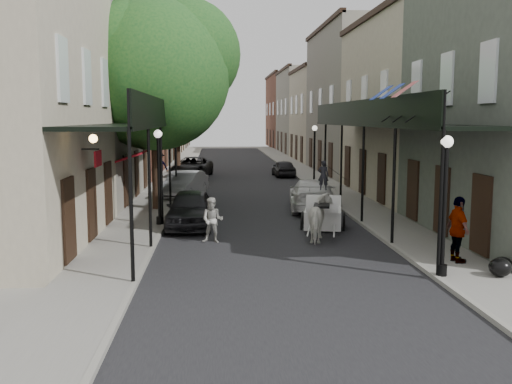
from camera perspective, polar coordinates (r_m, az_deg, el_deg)
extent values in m
plane|color=gray|center=(17.00, 2.40, -7.16)|extent=(140.00, 140.00, 0.00)
cube|color=black|center=(36.65, -1.05, 0.71)|extent=(8.00, 90.00, 0.01)
cube|color=gray|center=(36.73, -8.87, 0.72)|extent=(2.20, 90.00, 0.12)
cube|color=gray|center=(37.23, 6.66, 0.85)|extent=(2.20, 90.00, 0.12)
cube|color=#B5AA91|center=(46.85, -12.39, 8.42)|extent=(5.00, 80.00, 10.50)
cube|color=gray|center=(47.52, 8.83, 8.49)|extent=(5.00, 80.00, 10.50)
cube|color=black|center=(23.57, -11.74, 6.58)|extent=(2.20, 18.00, 0.12)
cube|color=black|center=(23.45, -9.21, 7.86)|extent=(0.06, 18.00, 1.00)
cylinder|color=black|center=(14.67, -12.39, -1.21)|extent=(0.10, 0.10, 4.00)
cylinder|color=black|center=(22.56, -9.44, 1.82)|extent=(0.10, 0.10, 4.00)
cylinder|color=black|center=(30.51, -8.02, 3.28)|extent=(0.10, 0.10, 4.00)
cube|color=black|center=(24.33, 12.45, 6.58)|extent=(2.20, 18.00, 0.12)
cube|color=black|center=(24.06, 10.06, 7.83)|extent=(0.06, 18.00, 1.00)
cylinder|color=black|center=(15.64, 18.00, -0.87)|extent=(0.10, 0.10, 4.00)
cylinder|color=black|center=(23.20, 10.64, 1.95)|extent=(0.10, 0.10, 4.00)
cylinder|color=black|center=(30.98, 6.93, 3.36)|extent=(0.10, 0.10, 4.00)
cylinder|color=#382619|center=(26.53, -9.95, 4.37)|extent=(0.44, 0.44, 5.60)
sphere|color=#17491D|center=(26.57, -10.11, 11.45)|extent=(6.80, 6.80, 6.80)
sphere|color=#17491D|center=(27.15, -7.09, 13.53)|extent=(5.10, 5.10, 5.10)
cylinder|color=#382619|center=(40.48, -7.89, 5.02)|extent=(0.44, 0.44, 5.04)
sphere|color=#17491D|center=(40.47, -7.97, 9.18)|extent=(6.00, 6.00, 6.00)
sphere|color=#17491D|center=(41.04, -6.23, 10.44)|extent=(4.50, 4.50, 4.50)
cylinder|color=black|center=(16.04, 18.07, -7.42)|extent=(0.28, 0.28, 0.30)
cylinder|color=black|center=(15.72, 18.30, -1.95)|extent=(0.12, 0.12, 3.40)
sphere|color=white|center=(15.54, 18.57, 4.80)|extent=(0.32, 0.32, 0.32)
cylinder|color=black|center=(22.82, -9.59, -2.81)|extent=(0.28, 0.28, 0.30)
cylinder|color=black|center=(22.60, -9.68, 1.06)|extent=(0.12, 0.12, 3.40)
sphere|color=white|center=(22.47, -9.78, 5.76)|extent=(0.32, 0.32, 0.32)
cylinder|color=black|center=(35.09, 5.82, 0.81)|extent=(0.28, 0.28, 0.30)
cylinder|color=black|center=(34.95, 5.85, 3.33)|extent=(0.12, 0.12, 3.40)
sphere|color=white|center=(34.87, 5.89, 6.37)|extent=(0.32, 0.32, 0.32)
imported|color=silver|center=(20.05, 6.57, -2.58)|extent=(1.27, 2.07, 1.63)
torus|color=black|center=(22.94, 4.75, -1.81)|extent=(0.36, 1.26, 1.27)
torus|color=black|center=(22.90, 8.80, -1.89)|extent=(0.36, 1.26, 1.27)
torus|color=black|center=(21.62, 5.04, -3.18)|extent=(0.21, 0.66, 0.66)
torus|color=black|center=(21.59, 8.29, -3.24)|extent=(0.21, 0.66, 0.66)
cube|color=white|center=(22.65, 6.77, -0.87)|extent=(1.73, 2.03, 0.69)
cube|color=white|center=(21.55, 6.72, 0.04)|extent=(1.27, 0.78, 0.12)
cube|color=white|center=(21.27, 6.72, 0.75)|extent=(1.18, 0.35, 0.49)
imported|color=black|center=(21.48, 6.75, 1.67)|extent=(0.45, 0.35, 1.11)
imported|color=#B4B2A9|center=(19.66, -4.37, -2.83)|extent=(0.88, 0.75, 1.58)
imported|color=gray|center=(38.13, -9.64, 2.53)|extent=(1.46, 1.32, 1.97)
imported|color=gray|center=(17.45, 19.56, -3.56)|extent=(0.55, 1.16, 1.93)
imported|color=black|center=(22.58, -6.58, -1.66)|extent=(1.90, 4.39, 1.47)
imported|color=#9F9FA4|center=(31.07, -7.18, 0.76)|extent=(2.58, 4.57, 1.43)
imported|color=black|center=(41.77, -6.36, 2.49)|extent=(3.10, 5.53, 1.46)
imported|color=silver|center=(26.76, 5.63, -0.24)|extent=(2.62, 5.25, 1.46)
imported|color=black|center=(41.95, 2.79, 2.38)|extent=(1.59, 3.65, 1.22)
ellipsoid|color=black|center=(16.46, 23.23, -6.93)|extent=(0.59, 0.59, 0.50)
ellipsoid|color=black|center=(16.99, 23.44, -6.66)|extent=(0.51, 0.51, 0.41)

